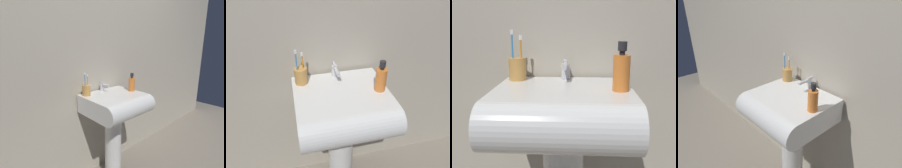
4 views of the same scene
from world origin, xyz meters
TOP-DOWN VIEW (x-y plane):
  - wall_back at (0.00, 0.25)m, footprint 5.00×0.05m
  - sink_pedestal at (0.00, 0.00)m, footprint 0.16×0.16m
  - sink_basin at (0.00, -0.06)m, footprint 0.52×0.49m
  - faucet at (0.00, 0.14)m, footprint 0.04×0.14m
  - toothbrush_cup at (-0.20, 0.13)m, footprint 0.07×0.07m
  - soap_bottle at (0.21, -0.04)m, footprint 0.06×0.06m

SIDE VIEW (x-z plane):
  - sink_pedestal at x=0.00m, z-range 0.00..0.72m
  - sink_basin at x=0.00m, z-range 0.72..0.88m
  - faucet at x=0.00m, z-range 0.89..0.97m
  - toothbrush_cup at x=-0.20m, z-range 0.83..1.04m
  - soap_bottle at x=0.21m, z-range 0.87..1.04m
  - wall_back at x=0.00m, z-range 0.00..2.40m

